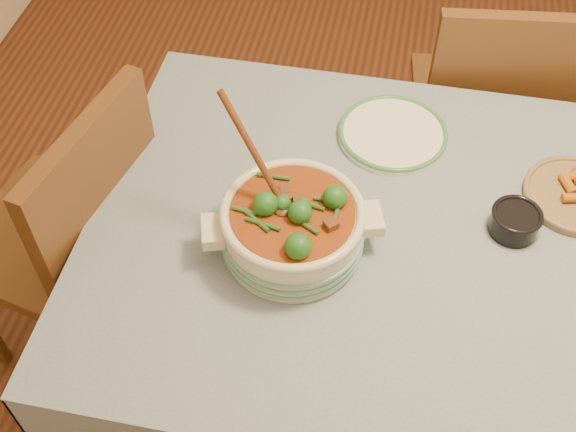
# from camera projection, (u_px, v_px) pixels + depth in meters

# --- Properties ---
(floor) EXTENTS (4.50, 4.50, 0.00)m
(floor) POSITION_uv_depth(u_px,v_px,m) (413.00, 396.00, 2.19)
(floor) COLOR #442113
(floor) RESTS_ON ground
(dining_table) EXTENTS (1.68, 1.08, 0.76)m
(dining_table) POSITION_uv_depth(u_px,v_px,m) (451.00, 269.00, 1.68)
(dining_table) COLOR brown
(dining_table) RESTS_ON floor
(stew_casserole) EXTENTS (0.39, 0.38, 0.37)m
(stew_casserole) POSITION_uv_depth(u_px,v_px,m) (292.00, 224.00, 1.54)
(stew_casserole) COLOR beige
(stew_casserole) RESTS_ON dining_table
(white_plate) EXTENTS (0.31, 0.31, 0.02)m
(white_plate) POSITION_uv_depth(u_px,v_px,m) (393.00, 134.00, 1.82)
(white_plate) COLOR white
(white_plate) RESTS_ON dining_table
(condiment_bowl) EXTENTS (0.13, 0.13, 0.06)m
(condiment_bowl) POSITION_uv_depth(u_px,v_px,m) (515.00, 220.00, 1.61)
(condiment_bowl) COLOR black
(condiment_bowl) RESTS_ON dining_table
(fried_plate) EXTENTS (0.27, 0.27, 0.04)m
(fried_plate) POSITION_uv_depth(u_px,v_px,m) (576.00, 194.00, 1.68)
(fried_plate) COLOR #9F7B58
(fried_plate) RESTS_ON dining_table
(chair_far) EXTENTS (0.49, 0.49, 0.95)m
(chair_far) POSITION_uv_depth(u_px,v_px,m) (490.00, 107.00, 2.22)
(chair_far) COLOR brown
(chair_far) RESTS_ON floor
(chair_left) EXTENTS (0.54, 0.54, 0.97)m
(chair_left) POSITION_uv_depth(u_px,v_px,m) (76.00, 233.00, 1.89)
(chair_left) COLOR brown
(chair_left) RESTS_ON floor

